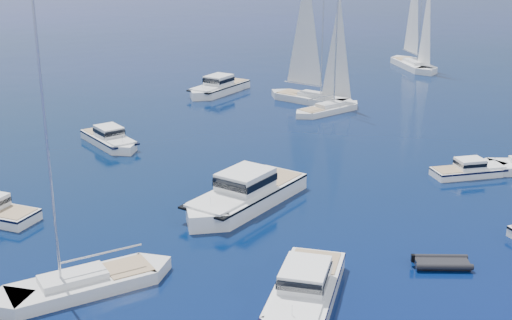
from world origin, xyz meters
The scene contains 10 objects.
motor_cruiser_left centered at (-4.13, 8.60, 0.00)m, with size 3.13×10.24×2.69m, color white, non-canonical shape.
motor_cruiser_centre centered at (-0.35, 22.04, 0.00)m, with size 3.81×12.46×3.27m, color white, non-canonical shape.
motor_cruiser_far_r centered at (18.50, 18.63, 0.00)m, with size 2.12×6.93×1.82m, color white, non-canonical shape.
motor_cruiser_distant centered at (14.23, 55.06, 0.00)m, with size 3.22×10.53×2.77m, color white, non-canonical shape.
motor_cruiser_horizon centered at (-3.87, 40.90, 0.00)m, with size 2.61×8.53×2.24m, color white, non-canonical shape.
sailboat_mid_l centered at (-13.81, 15.74, 0.00)m, with size 2.85×10.97×16.12m, color silver, non-canonical shape.
sailboat_centre centered at (20.33, 40.88, 0.00)m, with size 2.49×9.57×14.08m, color silver, non-canonical shape.
sailboat_sails_r centered at (21.45, 45.54, 0.00)m, with size 3.07×11.80×17.34m, color silver, non-canonical shape.
sailboat_sails_far centered at (45.79, 55.63, 0.00)m, with size 3.31×12.71×18.69m, color white, non-canonical shape.
tender_grey_near centered at (5.21, 8.14, 0.00)m, with size 1.90×3.43×0.95m, color black, non-canonical shape.
Camera 1 is at (-22.03, -17.68, 18.53)m, focal length 48.12 mm.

